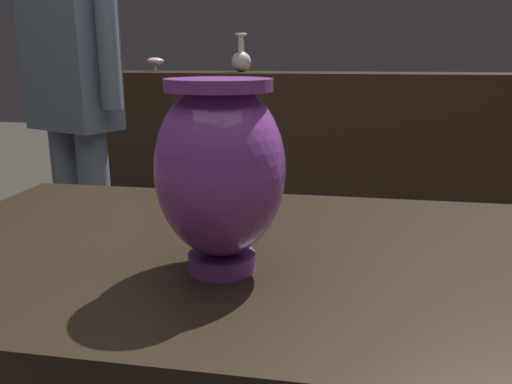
% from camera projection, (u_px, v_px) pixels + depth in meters
% --- Properties ---
extents(back_display_shelf, '(2.60, 0.40, 0.99)m').
position_uv_depth(back_display_shelf, '(330.00, 161.00, 2.95)').
color(back_display_shelf, black).
rests_on(back_display_shelf, ground_plane).
extents(vase_centerpiece, '(0.17, 0.17, 0.26)m').
position_uv_depth(vase_centerpiece, '(220.00, 170.00, 0.67)').
color(vase_centerpiece, '#7A388E').
rests_on(vase_centerpiece, display_plinth).
extents(shelf_vase_left, '(0.11, 0.11, 0.21)m').
position_uv_depth(shelf_vase_left, '(241.00, 59.00, 2.89)').
color(shelf_vase_left, silver).
rests_on(shelf_vase_left, back_display_shelf).
extents(shelf_vase_far_left, '(0.10, 0.10, 0.08)m').
position_uv_depth(shelf_vase_far_left, '(155.00, 61.00, 3.01)').
color(shelf_vase_far_left, silver).
rests_on(shelf_vase_far_left, back_display_shelf).
extents(visitor_near_left, '(0.44, 0.29, 1.68)m').
position_uv_depth(visitor_near_left, '(72.00, 83.00, 1.80)').
color(visitor_near_left, slate).
rests_on(visitor_near_left, ground_plane).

